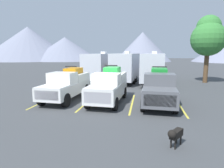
{
  "coord_description": "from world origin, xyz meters",
  "views": [
    {
      "loc": [
        2.41,
        -13.72,
        3.58
      ],
      "look_at": [
        0.0,
        0.71,
        1.2
      ],
      "focal_mm": 30.91,
      "sensor_mm": 36.0,
      "label": 1
    }
  ],
  "objects": [
    {
      "name": "pickup_truck_c",
      "position": [
        3.48,
        0.02,
        1.2
      ],
      "size": [
        2.45,
        5.88,
        2.59
      ],
      "color": "#595B60",
      "rests_on": "ground"
    },
    {
      "name": "lot_stripe_c",
      "position": [
        1.63,
        -0.29,
        0.0
      ],
      "size": [
        0.12,
        5.5,
        0.01
      ],
      "primitive_type": "cube",
      "color": "gold",
      "rests_on": "ground"
    },
    {
      "name": "tree_a",
      "position": [
        9.75,
        11.04,
        5.48
      ],
      "size": [
        3.97,
        3.97,
        7.95
      ],
      "color": "brown",
      "rests_on": "ground"
    },
    {
      "name": "lot_stripe_b",
      "position": [
        -1.63,
        -0.29,
        0.0
      ],
      "size": [
        0.12,
        5.5,
        0.01
      ],
      "primitive_type": "cube",
      "color": "gold",
      "rests_on": "ground"
    },
    {
      "name": "lot_stripe_a",
      "position": [
        -4.89,
        -0.29,
        0.0
      ],
      "size": [
        0.12,
        5.5,
        0.01
      ],
      "primitive_type": "cube",
      "color": "gold",
      "rests_on": "ground"
    },
    {
      "name": "camper_trailer_a",
      "position": [
        -2.95,
        10.0,
        1.98
      ],
      "size": [
        3.11,
        8.8,
        3.75
      ],
      "color": "silver",
      "rests_on": "ground"
    },
    {
      "name": "pickup_truck_b",
      "position": [
        -0.11,
        -0.09,
        1.2
      ],
      "size": [
        2.32,
        5.41,
        2.66
      ],
      "color": "white",
      "rests_on": "ground"
    },
    {
      "name": "lot_stripe_d",
      "position": [
        4.89,
        -0.29,
        0.0
      ],
      "size": [
        0.12,
        5.5,
        0.01
      ],
      "primitive_type": "cube",
      "color": "gold",
      "rests_on": "ground"
    },
    {
      "name": "camper_trailer_c",
      "position": [
        3.5,
        8.98,
        1.99
      ],
      "size": [
        3.1,
        8.94,
        3.77
      ],
      "color": "silver",
      "rests_on": "ground"
    },
    {
      "name": "ground_plane",
      "position": [
        0.0,
        0.0,
        0.0
      ],
      "size": [
        240.0,
        240.0,
        0.0
      ],
      "primitive_type": "plane",
      "color": "#3F4244"
    },
    {
      "name": "camper_trailer_b",
      "position": [
        0.23,
        9.21,
        1.99
      ],
      "size": [
        3.1,
        8.01,
        3.78
      ],
      "color": "silver",
      "rests_on": "ground"
    },
    {
      "name": "dog",
      "position": [
        3.62,
        -6.55,
        0.53
      ],
      "size": [
        0.67,
        0.89,
        0.78
      ],
      "color": "black",
      "rests_on": "ground"
    },
    {
      "name": "pickup_truck_a",
      "position": [
        -3.43,
        0.19,
        1.18
      ],
      "size": [
        2.31,
        5.62,
        2.52
      ],
      "color": "white",
      "rests_on": "ground"
    },
    {
      "name": "mountain_ridge",
      "position": [
        -6.63,
        71.23,
        6.72
      ],
      "size": [
        153.4,
        42.49,
        15.65
      ],
      "color": "gray",
      "rests_on": "ground"
    }
  ]
}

